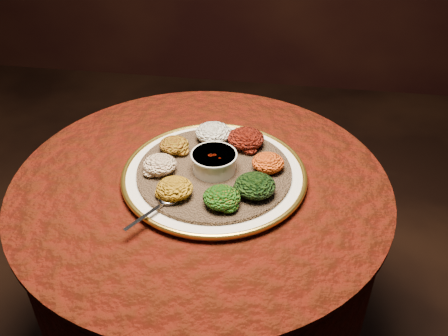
# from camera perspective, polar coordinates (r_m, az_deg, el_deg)

# --- Properties ---
(table) EXTENTS (0.96, 0.96, 0.73)m
(table) POSITION_cam_1_polar(r_m,az_deg,el_deg) (1.38, -2.49, -7.32)
(table) COLOR black
(table) RESTS_ON ground
(platter) EXTENTS (0.53, 0.53, 0.02)m
(platter) POSITION_cam_1_polar(r_m,az_deg,el_deg) (1.26, -1.12, -0.76)
(platter) COLOR white
(platter) RESTS_ON table
(injera) EXTENTS (0.39, 0.39, 0.01)m
(injera) POSITION_cam_1_polar(r_m,az_deg,el_deg) (1.26, -1.13, -0.37)
(injera) COLOR brown
(injera) RESTS_ON platter
(stew_bowl) EXTENTS (0.12, 0.12, 0.05)m
(stew_bowl) POSITION_cam_1_polar(r_m,az_deg,el_deg) (1.24, -1.14, 0.84)
(stew_bowl) COLOR silver
(stew_bowl) RESTS_ON injera
(spoon) EXTENTS (0.09, 0.13, 0.01)m
(spoon) POSITION_cam_1_polar(r_m,az_deg,el_deg) (1.15, -6.89, -3.97)
(spoon) COLOR silver
(spoon) RESTS_ON injera
(portion_ayib) EXTENTS (0.10, 0.09, 0.05)m
(portion_ayib) POSITION_cam_1_polar(r_m,az_deg,el_deg) (1.35, -1.21, 4.05)
(portion_ayib) COLOR white
(portion_ayib) RESTS_ON injera
(portion_kitfo) EXTENTS (0.10, 0.09, 0.05)m
(portion_kitfo) POSITION_cam_1_polar(r_m,az_deg,el_deg) (1.33, 2.50, 3.40)
(portion_kitfo) COLOR black
(portion_kitfo) RESTS_ON injera
(portion_tikil) EXTENTS (0.08, 0.08, 0.04)m
(portion_tikil) POSITION_cam_1_polar(r_m,az_deg,el_deg) (1.25, 5.06, 0.63)
(portion_tikil) COLOR #C86D10
(portion_tikil) RESTS_ON injera
(portion_gomen) EXTENTS (0.10, 0.09, 0.05)m
(portion_gomen) POSITION_cam_1_polar(r_m,az_deg,el_deg) (1.17, 3.57, -2.02)
(portion_gomen) COLOR black
(portion_gomen) RESTS_ON injera
(portion_mixveg) EXTENTS (0.09, 0.08, 0.04)m
(portion_mixveg) POSITION_cam_1_polar(r_m,az_deg,el_deg) (1.14, -0.28, -3.39)
(portion_mixveg) COLOR #AD410B
(portion_mixveg) RESTS_ON injera
(portion_kik) EXTENTS (0.09, 0.08, 0.04)m
(portion_kik) POSITION_cam_1_polar(r_m,az_deg,el_deg) (1.17, -5.66, -2.32)
(portion_kik) COLOR #B87B10
(portion_kik) RESTS_ON injera
(portion_timatim) EXTENTS (0.08, 0.08, 0.04)m
(portion_timatim) POSITION_cam_1_polar(r_m,az_deg,el_deg) (1.25, -7.35, 0.41)
(portion_timatim) COLOR maroon
(portion_timatim) RESTS_ON injera
(portion_shiro) EXTENTS (0.08, 0.08, 0.04)m
(portion_shiro) POSITION_cam_1_polar(r_m,az_deg,el_deg) (1.32, -5.72, 2.64)
(portion_shiro) COLOR #8F6711
(portion_shiro) RESTS_ON injera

